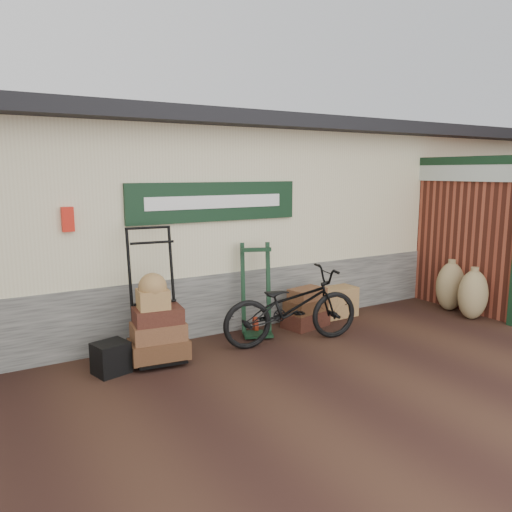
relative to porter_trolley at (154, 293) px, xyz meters
The scene contains 11 objects.
ground 1.73m from the porter_trolley, 20.14° to the right, with size 80.00×80.00×0.00m, color black.
station_building 2.73m from the porter_trolley, 57.77° to the left, with size 14.40×4.10×3.20m.
brick_outbuilding 6.16m from the porter_trolley, ahead, with size 1.71×4.51×2.62m.
porter_trolley is the anchor object (origin of this frame).
green_barrow 1.62m from the porter_trolley, ahead, with size 0.49×0.41×1.35m, color black, non-canonical shape.
suitcase_stack 2.51m from the porter_trolley, ahead, with size 0.69×0.43×0.61m, color #3B1912, non-canonical shape.
wicker_hamper 3.25m from the porter_trolley, ahead, with size 0.75×0.49×0.49m, color #925B3A.
black_trunk 0.93m from the porter_trolley, 163.24° to the right, with size 0.38×0.33×0.38m, color black.
bicycle 1.90m from the porter_trolley, 12.28° to the right, with size 2.00×0.70×1.16m, color black.
burlap_sack_left 5.18m from the porter_trolley, ahead, with size 0.52×0.44×0.84m, color olive.
burlap_sack_right 5.13m from the porter_trolley, 10.94° to the right, with size 0.50×0.42×0.81m, color olive.
Camera 1 is at (-3.43, -5.38, 2.37)m, focal length 35.00 mm.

